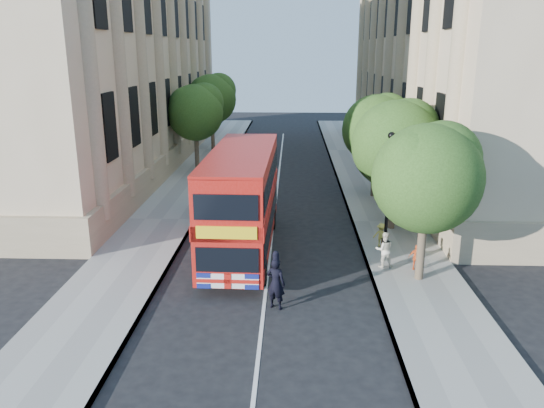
# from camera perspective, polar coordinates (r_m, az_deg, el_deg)

# --- Properties ---
(ground) EXTENTS (120.00, 120.00, 0.00)m
(ground) POSITION_cam_1_polar(r_m,az_deg,el_deg) (17.97, -0.99, -11.98)
(ground) COLOR black
(ground) RESTS_ON ground
(pavement_right) EXTENTS (3.50, 80.00, 0.12)m
(pavement_right) POSITION_cam_1_polar(r_m,az_deg,el_deg) (27.58, 12.18, -1.96)
(pavement_right) COLOR gray
(pavement_right) RESTS_ON ground
(pavement_left) EXTENTS (3.50, 80.00, 0.12)m
(pavement_left) POSITION_cam_1_polar(r_m,az_deg,el_deg) (27.96, -11.72, -1.68)
(pavement_left) COLOR gray
(pavement_left) RESTS_ON ground
(building_right) EXTENTS (12.00, 38.00, 18.00)m
(building_right) POSITION_cam_1_polar(r_m,az_deg,el_deg) (41.85, 20.95, 15.90)
(building_right) COLOR tan
(building_right) RESTS_ON ground
(building_left) EXTENTS (12.00, 38.00, 18.00)m
(building_left) POSITION_cam_1_polar(r_m,az_deg,el_deg) (42.44, -18.87, 16.08)
(building_left) COLOR tan
(building_left) RESTS_ON ground
(tree_right_near) EXTENTS (4.00, 4.00, 6.08)m
(tree_right_near) POSITION_cam_1_polar(r_m,az_deg,el_deg) (19.94, 16.48, 3.26)
(tree_right_near) COLOR #473828
(tree_right_near) RESTS_ON ground
(tree_right_mid) EXTENTS (4.20, 4.20, 6.37)m
(tree_right_mid) POSITION_cam_1_polar(r_m,az_deg,el_deg) (25.65, 13.33, 6.71)
(tree_right_mid) COLOR #473828
(tree_right_mid) RESTS_ON ground
(tree_right_far) EXTENTS (4.00, 4.00, 6.15)m
(tree_right_far) POSITION_cam_1_polar(r_m,az_deg,el_deg) (31.52, 11.28, 8.29)
(tree_right_far) COLOR #473828
(tree_right_far) RESTS_ON ground
(tree_left_far) EXTENTS (4.00, 4.00, 6.30)m
(tree_left_far) POSITION_cam_1_polar(r_m,az_deg,el_deg) (38.67, -8.20, 10.05)
(tree_left_far) COLOR #473828
(tree_left_far) RESTS_ON ground
(tree_left_back) EXTENTS (4.20, 4.20, 6.65)m
(tree_left_back) POSITION_cam_1_polar(r_m,az_deg,el_deg) (46.51, -6.46, 11.45)
(tree_left_back) COLOR #473828
(tree_left_back) RESTS_ON ground
(lamp_post) EXTENTS (0.32, 0.32, 5.16)m
(lamp_post) POSITION_cam_1_polar(r_m,az_deg,el_deg) (22.99, 12.35, 0.75)
(lamp_post) COLOR black
(lamp_post) RESTS_ON pavement_right
(double_decker_bus) EXTENTS (2.72, 9.54, 4.38)m
(double_decker_bus) POSITION_cam_1_polar(r_m,az_deg,el_deg) (22.58, -3.25, 0.60)
(double_decker_bus) COLOR #A7120B
(double_decker_bus) RESTS_ON ground
(box_van) EXTENTS (2.11, 4.88, 2.76)m
(box_van) POSITION_cam_1_polar(r_m,az_deg,el_deg) (28.18, -4.69, 1.49)
(box_van) COLOR black
(box_van) RESTS_ON ground
(police_constable) EXTENTS (0.79, 0.67, 1.83)m
(police_constable) POSITION_cam_1_polar(r_m,az_deg,el_deg) (18.09, 0.42, -8.54)
(police_constable) COLOR black
(police_constable) RESTS_ON ground
(woman_pedestrian) EXTENTS (0.74, 0.59, 1.47)m
(woman_pedestrian) POSITION_cam_1_polar(r_m,az_deg,el_deg) (21.64, 11.98, -4.82)
(woman_pedestrian) COLOR silver
(woman_pedestrian) RESTS_ON pavement_right
(child_a) EXTENTS (0.66, 0.40, 1.05)m
(child_a) POSITION_cam_1_polar(r_m,az_deg,el_deg) (21.71, 15.28, -5.57)
(child_a) COLOR orange
(child_a) RESTS_ON pavement_right
(child_b) EXTENTS (0.78, 0.60, 1.07)m
(child_b) POSITION_cam_1_polar(r_m,az_deg,el_deg) (23.89, 11.65, -3.28)
(child_b) COLOR #DECB4B
(child_b) RESTS_ON pavement_right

